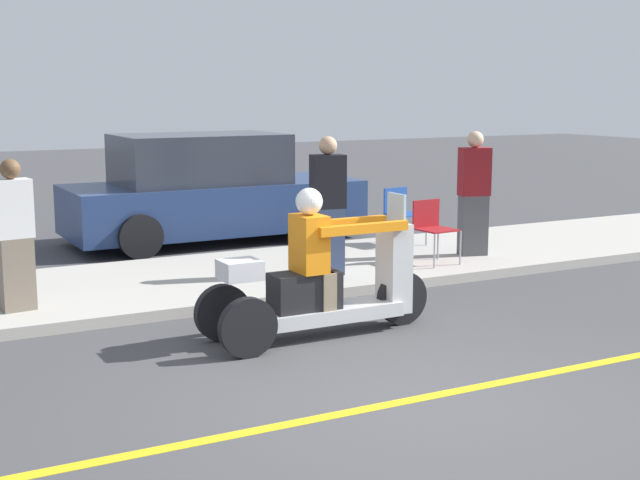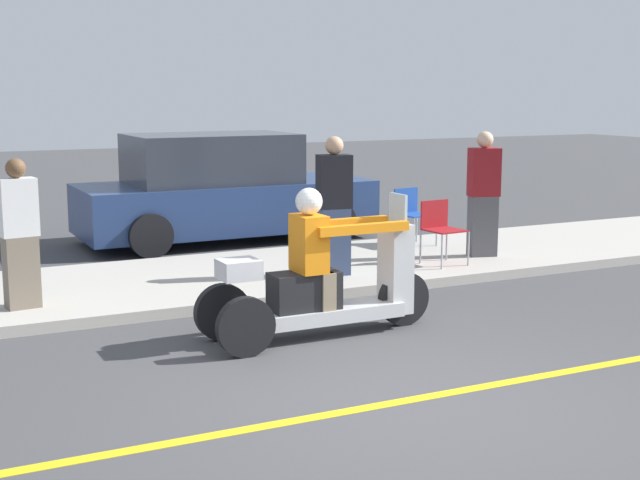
{
  "view_description": "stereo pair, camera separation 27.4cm",
  "coord_description": "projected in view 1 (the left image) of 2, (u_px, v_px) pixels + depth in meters",
  "views": [
    {
      "loc": [
        -3.72,
        -5.48,
        2.4
      ],
      "look_at": [
        0.26,
        1.93,
        0.95
      ],
      "focal_mm": 50.0,
      "sensor_mm": 36.0,
      "label": 1
    },
    {
      "loc": [
        -3.47,
        -5.6,
        2.4
      ],
      "look_at": [
        0.26,
        1.93,
        0.95
      ],
      "focal_mm": 50.0,
      "sensor_mm": 36.0,
      "label": 2
    }
  ],
  "objects": [
    {
      "name": "parked_car_lot_left",
      "position": [
        209.0,
        192.0,
        13.94
      ],
      "size": [
        4.56,
        2.02,
        1.69
      ],
      "color": "navy",
      "rests_on": "ground"
    },
    {
      "name": "sidewalk_strip",
      "position": [
        198.0,
        281.0,
        10.88
      ],
      "size": [
        28.0,
        2.8,
        0.12
      ],
      "color": "#B2ADA3",
      "rests_on": "ground"
    },
    {
      "name": "folding_chair_set_back",
      "position": [
        401.0,
        210.0,
        13.06
      ],
      "size": [
        0.53,
        0.53,
        0.82
      ],
      "color": "#A5A8AD",
      "rests_on": "sidewalk_strip"
    },
    {
      "name": "spectator_end_of_line",
      "position": [
        14.0,
        238.0,
        9.1
      ],
      "size": [
        0.4,
        0.27,
        1.57
      ],
      "color": "#726656",
      "rests_on": "sidewalk_strip"
    },
    {
      "name": "lane_stripe",
      "position": [
        436.0,
        395.0,
        7.02
      ],
      "size": [
        24.0,
        0.12,
        0.01
      ],
      "color": "gold",
      "rests_on": "ground"
    },
    {
      "name": "motorcycle_trike",
      "position": [
        321.0,
        284.0,
        8.61
      ],
      "size": [
        2.4,
        0.7,
        1.46
      ],
      "color": "black",
      "rests_on": "ground"
    },
    {
      "name": "ground_plane",
      "position": [
        408.0,
        401.0,
        6.89
      ],
      "size": [
        60.0,
        60.0,
        0.0
      ],
      "primitive_type": "plane",
      "color": "#424244"
    },
    {
      "name": "folding_chair_curbside",
      "position": [
        432.0,
        225.0,
        11.65
      ],
      "size": [
        0.5,
        0.5,
        0.82
      ],
      "color": "#A5A8AD",
      "rests_on": "sidewalk_strip"
    },
    {
      "name": "spectator_near_curb",
      "position": [
        328.0,
        209.0,
        10.85
      ],
      "size": [
        0.44,
        0.3,
        1.7
      ],
      "color": "#38476B",
      "rests_on": "sidewalk_strip"
    },
    {
      "name": "spectator_with_child",
      "position": [
        474.0,
        196.0,
        12.14
      ],
      "size": [
        0.46,
        0.35,
        1.7
      ],
      "color": "#515156",
      "rests_on": "sidewalk_strip"
    }
  ]
}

